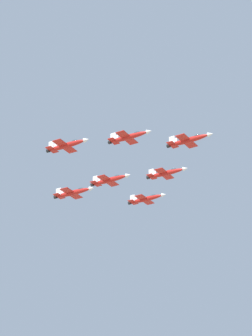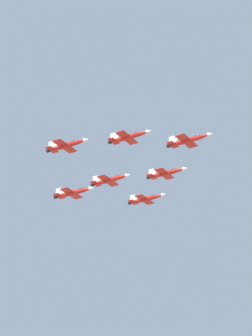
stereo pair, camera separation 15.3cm
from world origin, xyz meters
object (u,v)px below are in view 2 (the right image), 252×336
at_px(jet_slot_rear, 110,180).
at_px(jet_trailing, 73,193).
at_px(jet_left_outer, 146,199).
at_px(jet_right_wingman, 129,137).
at_px(jet_right_outer, 67,145).
at_px(jet_lead, 189,140).
at_px(jet_left_wingman, 166,173).

relative_size(jet_slot_rear, jet_trailing, 0.95).
bearing_deg(jet_left_outer, jet_trailing, -119.77).
height_order(jet_right_wingman, jet_right_outer, jet_right_wingman).
relative_size(jet_right_outer, jet_trailing, 0.95).
distance_m(jet_lead, jet_left_wingman, 22.19).
bearing_deg(jet_left_wingman, jet_slot_rear, -140.67).
relative_size(jet_right_wingman, jet_trailing, 0.95).
distance_m(jet_left_wingman, jet_left_outer, 22.03).
xyz_separation_m(jet_left_outer, jet_trailing, (18.94, -27.02, -4.34)).
height_order(jet_right_wingman, jet_slot_rear, jet_right_wingman).
relative_size(jet_lead, jet_right_wingman, 1.04).
xyz_separation_m(jet_left_outer, jet_right_outer, (51.75, -23.60, -1.13)).
bearing_deg(jet_slot_rear, jet_right_outer, -89.26).
distance_m(jet_left_wingman, jet_right_wingman, 28.55).
bearing_deg(jet_trailing, jet_right_outer, -60.60).
relative_size(jet_right_wingman, jet_left_outer, 1.00).
bearing_deg(jet_trailing, jet_lead, -1.06).
relative_size(jet_lead, jet_left_outer, 1.04).
bearing_deg(jet_right_outer, jet_right_wingman, 40.02).
bearing_deg(jet_right_wingman, jet_lead, 39.75).
bearing_deg(jet_left_wingman, jet_lead, -41.40).
bearing_deg(jet_lead, jet_slot_rear, -178.95).
bearing_deg(jet_left_outer, jet_lead, -39.66).
xyz_separation_m(jet_lead, jet_left_wingman, (-19.88, -9.32, -3.18)).
distance_m(jet_left_outer, jet_trailing, 33.28).
relative_size(jet_left_wingman, jet_left_outer, 1.00).
distance_m(jet_right_outer, jet_slot_rear, 28.49).
xyz_separation_m(jet_right_wingman, jet_left_outer, (-45.75, 2.48, -4.26)).
distance_m(jet_slot_rear, jet_trailing, 16.79).
xyz_separation_m(jet_lead, jet_trailing, (-20.82, -45.66, -9.31)).
height_order(jet_left_wingman, jet_slot_rear, jet_left_wingman).
bearing_deg(jet_lead, jet_right_outer, -138.58).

